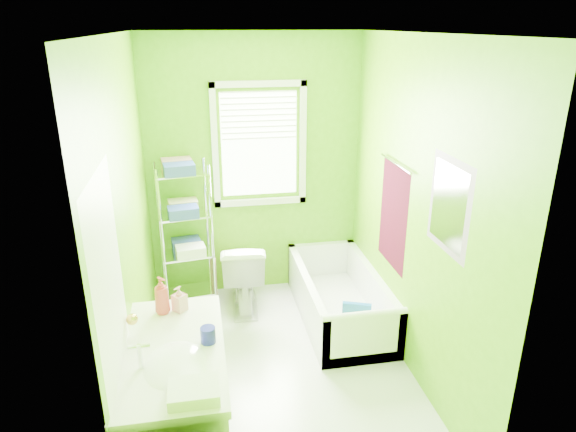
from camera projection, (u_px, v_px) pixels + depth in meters
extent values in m
plane|color=silver|center=(279.00, 369.00, 4.21)|extent=(2.90, 2.90, 0.00)
cube|color=#539A07|center=(255.00, 169.00, 5.08)|extent=(2.10, 0.04, 2.60)
cube|color=#539A07|center=(328.00, 332.00, 2.41)|extent=(2.10, 0.04, 2.60)
cube|color=#539A07|center=(130.00, 232.00, 3.57)|extent=(0.04, 2.90, 2.60)
cube|color=#539A07|center=(413.00, 213.00, 3.92)|extent=(0.04, 2.90, 2.60)
cube|color=white|center=(277.00, 33.00, 3.29)|extent=(2.10, 2.90, 0.04)
cube|color=white|center=(259.00, 145.00, 4.99)|extent=(0.74, 0.01, 1.01)
cube|color=white|center=(261.00, 201.00, 5.18)|extent=(0.92, 0.05, 0.06)
cube|color=white|center=(258.00, 84.00, 4.77)|extent=(0.92, 0.05, 0.06)
cube|color=white|center=(215.00, 147.00, 4.90)|extent=(0.06, 0.05, 1.22)
cube|color=white|center=(303.00, 143.00, 5.05)|extent=(0.06, 0.05, 1.22)
cube|color=white|center=(259.00, 115.00, 4.87)|extent=(0.72, 0.02, 0.50)
cube|color=white|center=(119.00, 353.00, 2.76)|extent=(0.02, 0.80, 2.00)
sphere|color=gold|center=(132.00, 319.00, 3.07)|extent=(0.07, 0.07, 0.07)
cube|color=#3E0716|center=(393.00, 215.00, 4.30)|extent=(0.02, 0.58, 0.90)
cylinder|color=silver|center=(396.00, 163.00, 4.13)|extent=(0.02, 0.62, 0.02)
cube|color=#CC5972|center=(449.00, 206.00, 3.33)|extent=(0.02, 0.54, 0.64)
cube|color=white|center=(448.00, 206.00, 3.33)|extent=(0.01, 0.44, 0.54)
cube|color=white|center=(339.00, 312.00, 4.94)|extent=(0.71, 1.53, 0.10)
cube|color=white|center=(306.00, 299.00, 4.82)|extent=(0.07, 1.53, 0.46)
cube|color=white|center=(371.00, 293.00, 4.93)|extent=(0.07, 1.53, 0.46)
cube|color=white|center=(363.00, 340.00, 4.20)|extent=(0.71, 0.07, 0.46)
cube|color=white|center=(321.00, 263.00, 5.54)|extent=(0.71, 0.07, 0.46)
cylinder|color=white|center=(365.00, 315.00, 4.12)|extent=(0.71, 0.07, 0.07)
cylinder|color=blue|center=(355.00, 335.00, 4.43)|extent=(0.36, 0.36, 0.06)
cylinder|color=yellow|center=(355.00, 329.00, 4.41)|extent=(0.34, 0.34, 0.05)
cube|color=blue|center=(356.00, 315.00, 4.52)|extent=(0.25, 0.13, 0.23)
imported|color=white|center=(243.00, 274.00, 5.01)|extent=(0.46, 0.74, 0.73)
cube|color=silver|center=(179.00, 412.00, 3.17)|extent=(0.57, 1.14, 0.83)
cube|color=white|center=(173.00, 352.00, 3.01)|extent=(0.60, 1.17, 0.05)
ellipsoid|color=white|center=(176.00, 369.00, 2.87)|extent=(0.39, 0.51, 0.14)
cylinder|color=silver|center=(140.00, 357.00, 2.81)|extent=(0.03, 0.03, 0.16)
cylinder|color=silver|center=(139.00, 347.00, 2.78)|extent=(0.12, 0.02, 0.02)
imported|color=#CF3D41|center=(162.00, 295.00, 3.33)|extent=(0.14, 0.14, 0.26)
imported|color=pink|center=(179.00, 299.00, 3.37)|extent=(0.11, 0.11, 0.17)
cylinder|color=#171B9A|center=(208.00, 335.00, 3.05)|extent=(0.09, 0.09, 0.10)
cube|color=white|center=(194.00, 392.00, 2.60)|extent=(0.26, 0.20, 0.06)
cylinder|color=silver|center=(163.00, 245.00, 4.75)|extent=(0.02, 0.02, 1.46)
cylinder|color=silver|center=(160.00, 234.00, 5.00)|extent=(0.02, 0.02, 1.46)
cylinder|color=silver|center=(213.00, 239.00, 4.88)|extent=(0.02, 0.02, 1.46)
cylinder|color=silver|center=(208.00, 229.00, 5.13)|extent=(0.02, 0.02, 1.46)
cube|color=silver|center=(190.00, 291.00, 5.15)|extent=(0.52, 0.36, 0.02)
cube|color=silver|center=(188.00, 254.00, 5.01)|extent=(0.52, 0.36, 0.02)
cube|color=silver|center=(185.00, 215.00, 4.86)|extent=(0.52, 0.36, 0.02)
cube|color=silver|center=(181.00, 173.00, 4.72)|extent=(0.52, 0.36, 0.02)
cube|color=#2E4BA6|center=(179.00, 169.00, 4.61)|extent=(0.30, 0.22, 0.10)
cube|color=#C8888B|center=(177.00, 164.00, 4.78)|extent=(0.30, 0.22, 0.10)
cube|color=#2E4BA6|center=(183.00, 212.00, 4.75)|extent=(0.30, 0.22, 0.10)
cube|color=#DACD85|center=(183.00, 205.00, 4.94)|extent=(0.30, 0.22, 0.10)
cube|color=white|center=(191.00, 251.00, 4.93)|extent=(0.30, 0.22, 0.10)
cube|color=#2E4BA6|center=(186.00, 244.00, 5.09)|extent=(0.30, 0.22, 0.10)
cube|color=#C8888B|center=(213.00, 274.00, 5.17)|extent=(0.06, 0.26, 0.46)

